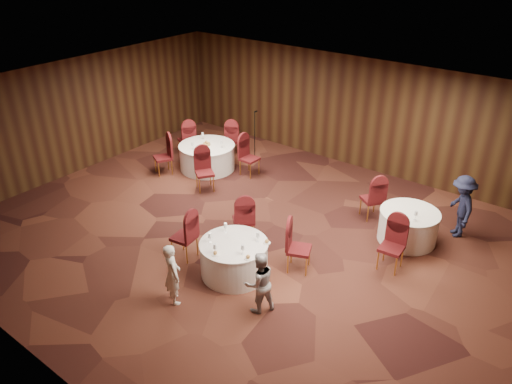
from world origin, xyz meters
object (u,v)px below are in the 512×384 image
Objects in this scene: woman_b at (259,283)px; table_right at (408,226)px; table_main at (234,258)px; table_left at (207,157)px; man_c at (461,206)px; woman_a at (172,274)px; mic_stand at (255,146)px.

table_right is at bearing -169.63° from woman_b.
table_main is 4.05m from table_right.
woman_b is at bearing -38.90° from table_left.
man_c reaches higher than woman_b.
woman_b is at bearing -107.77° from table_right.
woman_a is at bearing -119.69° from table_right.
table_right is (6.16, -0.08, -0.00)m from table_left.
table_left is 1.29× the size of woman_a.
table_main is 0.85× the size of table_left.
table_main is 1.12× the size of woman_b.
woman_a is at bearing -32.84° from woman_b.
table_right is 1.06× the size of woman_b.
table_right is 1.28m from man_c.
woman_b is (4.92, -3.97, 0.24)m from table_left.
table_main is 5.71m from mic_stand.
table_right is 1.04× the size of woman_a.
woman_b is 0.83× the size of man_c.
woman_b is (-1.25, -3.89, 0.24)m from table_right.
man_c is (3.11, 4.24, 0.37)m from table_main.
woman_b is at bearing -51.68° from mic_stand.
mic_stand is 1.25× the size of woman_b.
mic_stand reaches higher than man_c.
mic_stand reaches higher than woman_a.
woman_a is 1.02× the size of woman_b.
man_c is (2.06, 4.80, 0.13)m from woman_b.
table_main and table_left have the same top height.
mic_stand is at bearing -37.50° from woman_a.
woman_a reaches higher than woman_b.
table_left is 6.32m from woman_b.
man_c is at bearing -175.03° from woman_b.
table_main is 1.41m from woman_a.
man_c reaches higher than table_main.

